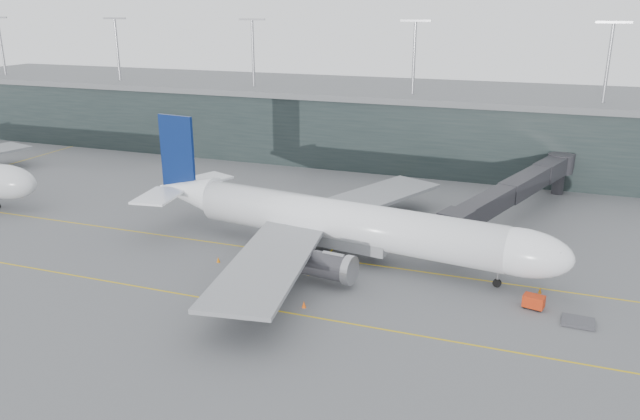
% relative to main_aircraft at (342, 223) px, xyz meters
% --- Properties ---
extents(ground, '(320.00, 320.00, 0.00)m').
position_rel_main_aircraft_xyz_m(ground, '(-6.87, 2.56, -4.72)').
color(ground, '#55555A').
rests_on(ground, ground).
extents(taxiline_a, '(160.00, 0.25, 0.02)m').
position_rel_main_aircraft_xyz_m(taxiline_a, '(-6.87, -1.44, -4.71)').
color(taxiline_a, gold).
rests_on(taxiline_a, ground).
extents(taxiline_b, '(160.00, 0.25, 0.02)m').
position_rel_main_aircraft_xyz_m(taxiline_b, '(-6.87, -17.44, -4.71)').
color(taxiline_b, gold).
rests_on(taxiline_b, ground).
extents(taxiline_lead_main, '(0.25, 60.00, 0.02)m').
position_rel_main_aircraft_xyz_m(taxiline_lead_main, '(-1.87, 22.56, -4.71)').
color(taxiline_lead_main, gold).
rests_on(taxiline_lead_main, ground).
extents(taxiline_lead_adj, '(0.25, 60.00, 0.02)m').
position_rel_main_aircraft_xyz_m(taxiline_lead_adj, '(-81.87, 22.56, -4.71)').
color(taxiline_lead_adj, gold).
rests_on(taxiline_lead_adj, ground).
extents(terminal, '(240.00, 36.00, 29.00)m').
position_rel_main_aircraft_xyz_m(terminal, '(-6.88, 60.55, 2.90)').
color(terminal, black).
rests_on(terminal, ground).
extents(main_aircraft, '(59.92, 55.84, 16.81)m').
position_rel_main_aircraft_xyz_m(main_aircraft, '(0.00, 0.00, 0.00)').
color(main_aircraft, white).
rests_on(main_aircraft, ground).
extents(jet_bridge, '(17.98, 45.87, 7.20)m').
position_rel_main_aircraft_xyz_m(jet_bridge, '(20.21, 26.76, 0.67)').
color(jet_bridge, '#27262B').
rests_on(jet_bridge, ground).
extents(gse_cart, '(2.50, 1.88, 1.53)m').
position_rel_main_aircraft_xyz_m(gse_cart, '(24.73, -7.12, -3.87)').
color(gse_cart, '#BB2C0D').
rests_on(gse_cart, ground).
extents(baggage_dolly, '(3.44, 2.81, 0.33)m').
position_rel_main_aircraft_xyz_m(baggage_dolly, '(29.31, -9.14, -4.52)').
color(baggage_dolly, '#3B3B41').
rests_on(baggage_dolly, ground).
extents(uld_a, '(2.03, 1.73, 1.67)m').
position_rel_main_aircraft_xyz_m(uld_a, '(-12.72, 13.26, -3.84)').
color(uld_a, '#37363B').
rests_on(uld_a, ground).
extents(uld_b, '(2.09, 1.78, 1.70)m').
position_rel_main_aircraft_xyz_m(uld_b, '(-8.43, 15.15, -3.82)').
color(uld_b, '#37363B').
rests_on(uld_b, ground).
extents(uld_c, '(1.91, 1.59, 1.61)m').
position_rel_main_aircraft_xyz_m(uld_c, '(-7.00, 12.43, -3.87)').
color(uld_c, '#37363B').
rests_on(uld_c, ground).
extents(cone_nose, '(0.43, 0.43, 0.69)m').
position_rel_main_aircraft_xyz_m(cone_nose, '(25.32, -2.81, -4.37)').
color(cone_nose, '#CD6A0B').
rests_on(cone_nose, ground).
extents(cone_wing_stbd, '(0.48, 0.48, 0.77)m').
position_rel_main_aircraft_xyz_m(cone_wing_stbd, '(0.79, -15.68, -4.33)').
color(cone_wing_stbd, '#EB540D').
rests_on(cone_wing_stbd, ground).
extents(cone_wing_port, '(0.42, 0.42, 0.67)m').
position_rel_main_aircraft_xyz_m(cone_wing_port, '(-0.14, 14.67, -4.38)').
color(cone_wing_port, orange).
rests_on(cone_wing_port, ground).
extents(cone_tail, '(0.47, 0.47, 0.75)m').
position_rel_main_aircraft_xyz_m(cone_tail, '(-14.44, -7.55, -4.34)').
color(cone_tail, '#CD6A0B').
rests_on(cone_tail, ground).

